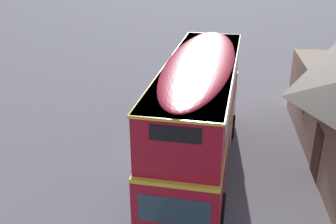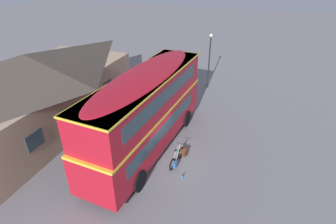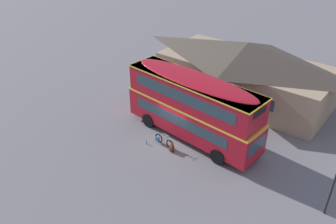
% 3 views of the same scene
% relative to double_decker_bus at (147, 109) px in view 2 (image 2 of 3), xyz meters
% --- Properties ---
extents(ground_plane, '(120.00, 120.00, 0.00)m').
position_rel_double_decker_bus_xyz_m(ground_plane, '(-0.87, -0.95, -2.64)').
color(ground_plane, slate).
extents(double_decker_bus, '(10.54, 3.35, 4.79)m').
position_rel_double_decker_bus_xyz_m(double_decker_bus, '(0.00, 0.00, 0.00)').
color(double_decker_bus, black).
rests_on(double_decker_bus, ground).
extents(touring_bicycle, '(1.77, 0.46, 1.04)m').
position_rel_double_decker_bus_xyz_m(touring_bicycle, '(-0.92, -2.06, -2.27)').
color(touring_bicycle, black).
rests_on(touring_bicycle, ground).
extents(backpack_on_ground, '(0.38, 0.34, 0.50)m').
position_rel_double_decker_bus_xyz_m(backpack_on_ground, '(-0.04, -2.27, -2.38)').
color(backpack_on_ground, '#592D19').
rests_on(backpack_on_ground, ground).
extents(water_bottle_blue_sports, '(0.06, 0.06, 0.26)m').
position_rel_double_decker_bus_xyz_m(water_bottle_blue_sports, '(-1.95, -2.71, -2.52)').
color(water_bottle_blue_sports, '#338CBF').
rests_on(water_bottle_blue_sports, ground).
extents(pub_building, '(14.66, 7.00, 4.94)m').
position_rel_double_decker_bus_xyz_m(pub_building, '(-0.09, 7.93, -0.13)').
color(pub_building, tan).
rests_on(pub_building, ground).
extents(street_lamp, '(0.28, 0.28, 4.73)m').
position_rel_double_decker_bus_xyz_m(street_lamp, '(9.89, -1.46, 0.27)').
color(street_lamp, black).
rests_on(street_lamp, ground).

